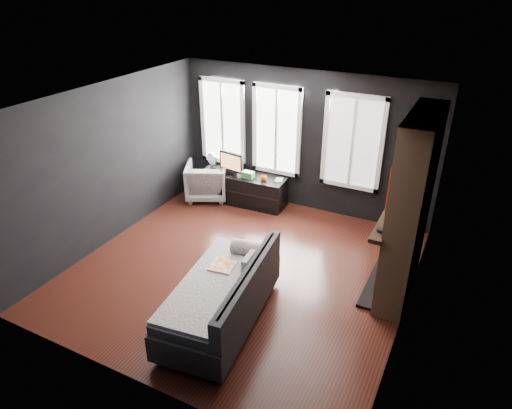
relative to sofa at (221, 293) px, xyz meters
The scene contains 18 objects.
floor 1.29m from the sofa, 105.28° to the left, with size 5.00×5.00×0.00m, color black.
ceiling 2.54m from the sofa, 105.28° to the left, with size 5.00×5.00×0.00m, color white.
wall_back 3.78m from the sofa, 94.96° to the left, with size 5.00×0.02×2.70m, color black.
wall_left 3.17m from the sofa, 157.57° to the left, with size 0.02×5.00×2.70m, color black.
wall_right 2.63m from the sofa, 28.05° to the left, with size 0.02×5.00×2.70m, color black.
windows 4.17m from the sofa, 101.96° to the left, with size 4.00×0.16×1.76m, color white, non-canonical shape.
fireplace 2.80m from the sofa, 41.64° to the left, with size 0.70×1.62×2.70m, color #93724C, non-canonical shape.
sofa is the anchor object (origin of this frame).
stripe_pillow 0.53m from the sofa, 67.69° to the left, with size 0.08×0.34×0.34m, color gray.
armchair 3.81m from the sofa, 125.11° to the left, with size 0.81×0.76×0.84m, color white.
media_console 3.56m from the sofa, 113.58° to the left, with size 1.75×0.55×0.60m, color black, non-canonical shape.
monitor 3.64m from the sofa, 117.22° to the left, with size 0.57×0.12×0.51m, color black, non-canonical shape.
desk_fan 3.91m from the sofa, 123.21° to the left, with size 0.25×0.25×0.36m, color gray, non-canonical shape.
mug 3.34m from the sofa, 106.29° to the left, with size 0.13×0.10×0.13m, color #D74708.
book 3.43m from the sofa, 102.60° to the left, with size 0.14×0.02×0.20m, color #C7B198.
storage_box 3.44m from the sofa, 111.67° to the left, with size 0.23×0.15×0.13m, color #397D3D.
mantel_vase 2.94m from the sofa, 51.94° to the left, with size 0.21×0.21×0.21m, color yellow.
mantel_clock 2.26m from the sofa, 35.00° to the left, with size 0.12×0.12×0.04m, color black.
Camera 1 is at (2.91, -5.24, 4.26)m, focal length 32.00 mm.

